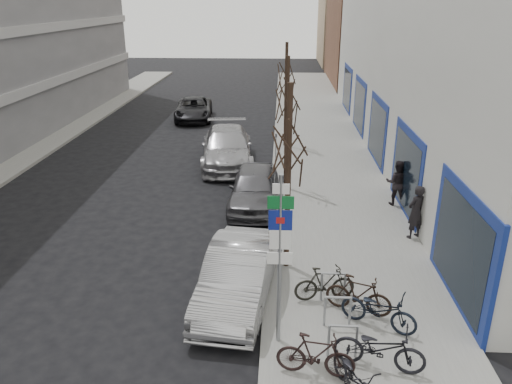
# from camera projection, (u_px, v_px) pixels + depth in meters

# --- Properties ---
(ground) EXTENTS (120.00, 120.00, 0.00)m
(ground) POSITION_uv_depth(u_px,v_px,m) (176.00, 342.00, 11.69)
(ground) COLOR black
(ground) RESTS_ON ground
(sidewalk_east) EXTENTS (5.00, 70.00, 0.15)m
(sidewalk_east) POSITION_uv_depth(u_px,v_px,m) (331.00, 190.00, 20.76)
(sidewalk_east) COLOR slate
(sidewalk_east) RESTS_ON ground
(brick_building_far) EXTENTS (12.00, 14.00, 8.00)m
(brick_building_far) POSITION_uv_depth(u_px,v_px,m) (396.00, 39.00, 46.88)
(brick_building_far) COLOR brown
(brick_building_far) RESTS_ON ground
(tan_building_far) EXTENTS (13.00, 12.00, 9.00)m
(tan_building_far) POSITION_uv_depth(u_px,v_px,m) (374.00, 26.00, 60.64)
(tan_building_far) COLOR #937A5B
(tan_building_far) RESTS_ON ground
(highway_sign_pole) EXTENTS (0.55, 0.10, 4.20)m
(highway_sign_pole) POSITION_uv_depth(u_px,v_px,m) (280.00, 251.00, 10.68)
(highway_sign_pole) COLOR gray
(highway_sign_pole) RESTS_ON ground
(bike_rack) EXTENTS (0.66, 2.26, 0.83)m
(bike_rack) POSITION_uv_depth(u_px,v_px,m) (338.00, 308.00, 11.83)
(bike_rack) COLOR gray
(bike_rack) RESTS_ON sidewalk_east
(tree_near) EXTENTS (1.80, 1.80, 5.50)m
(tree_near) POSITION_uv_depth(u_px,v_px,m) (289.00, 135.00, 13.35)
(tree_near) COLOR black
(tree_near) RESTS_ON ground
(tree_mid) EXTENTS (1.80, 1.80, 5.50)m
(tree_mid) POSITION_uv_depth(u_px,v_px,m) (287.00, 93.00, 19.40)
(tree_mid) COLOR black
(tree_mid) RESTS_ON ground
(tree_far) EXTENTS (1.80, 1.80, 5.50)m
(tree_far) POSITION_uv_depth(u_px,v_px,m) (286.00, 70.00, 25.45)
(tree_far) COLOR black
(tree_far) RESTS_ON ground
(meter_front) EXTENTS (0.10, 0.08, 1.27)m
(meter_front) POSITION_uv_depth(u_px,v_px,m) (271.00, 249.00, 14.05)
(meter_front) COLOR gray
(meter_front) RESTS_ON sidewalk_east
(meter_mid) EXTENTS (0.10, 0.08, 1.27)m
(meter_mid) POSITION_uv_depth(u_px,v_px,m) (274.00, 183.00, 19.18)
(meter_mid) COLOR gray
(meter_mid) RESTS_ON sidewalk_east
(meter_back) EXTENTS (0.10, 0.08, 1.27)m
(meter_back) POSITION_uv_depth(u_px,v_px,m) (276.00, 144.00, 24.30)
(meter_back) COLOR gray
(meter_back) RESTS_ON sidewalk_east
(bike_near_left) EXTENTS (1.06, 1.75, 1.03)m
(bike_near_left) POSITION_uv_depth(u_px,v_px,m) (354.00, 376.00, 9.70)
(bike_near_left) COLOR black
(bike_near_left) RESTS_ON sidewalk_east
(bike_near_right) EXTENTS (1.72, 0.74, 1.01)m
(bike_near_right) POSITION_uv_depth(u_px,v_px,m) (316.00, 355.00, 10.28)
(bike_near_right) COLOR black
(bike_near_right) RESTS_ON sidewalk_east
(bike_mid_curb) EXTENTS (1.90, 1.34, 1.13)m
(bike_mid_curb) POSITION_uv_depth(u_px,v_px,m) (379.00, 307.00, 11.79)
(bike_mid_curb) COLOR black
(bike_mid_curb) RESTS_ON sidewalk_east
(bike_mid_inner) EXTENTS (1.68, 0.75, 0.98)m
(bike_mid_inner) POSITION_uv_depth(u_px,v_px,m) (325.00, 283.00, 12.90)
(bike_mid_inner) COLOR black
(bike_mid_inner) RESTS_ON sidewalk_east
(bike_far_curb) EXTENTS (2.01, 1.02, 1.18)m
(bike_far_curb) POSITION_uv_depth(u_px,v_px,m) (380.00, 345.00, 10.45)
(bike_far_curb) COLOR black
(bike_far_curb) RESTS_ON sidewalk_east
(bike_far_inner) EXTENTS (1.75, 1.08, 1.02)m
(bike_far_inner) POSITION_uv_depth(u_px,v_px,m) (359.00, 294.00, 12.38)
(bike_far_inner) COLOR black
(bike_far_inner) RESTS_ON sidewalk_east
(parked_car_front) EXTENTS (2.11, 4.77, 1.52)m
(parked_car_front) POSITION_uv_depth(u_px,v_px,m) (238.00, 275.00, 13.04)
(parked_car_front) COLOR #A9AAAF
(parked_car_front) RESTS_ON ground
(parked_car_mid) EXTENTS (1.93, 4.54, 1.53)m
(parked_car_mid) POSITION_uv_depth(u_px,v_px,m) (254.00, 188.00, 19.07)
(parked_car_mid) COLOR #525156
(parked_car_mid) RESTS_ON ground
(parked_car_back) EXTENTS (2.99, 6.11, 1.71)m
(parked_car_back) POSITION_uv_depth(u_px,v_px,m) (227.00, 147.00, 24.00)
(parked_car_back) COLOR #98979B
(parked_car_back) RESTS_ON ground
(lane_car) EXTENTS (2.87, 5.27, 1.40)m
(lane_car) POSITION_uv_depth(u_px,v_px,m) (194.00, 109.00, 33.06)
(lane_car) COLOR black
(lane_car) RESTS_ON ground
(pedestrian_near) EXTENTS (0.79, 0.73, 1.81)m
(pedestrian_near) POSITION_uv_depth(u_px,v_px,m) (416.00, 212.00, 16.18)
(pedestrian_near) COLOR black
(pedestrian_near) RESTS_ON sidewalk_east
(pedestrian_far) EXTENTS (0.74, 0.59, 1.78)m
(pedestrian_far) POSITION_uv_depth(u_px,v_px,m) (397.00, 182.00, 18.83)
(pedestrian_far) COLOR black
(pedestrian_far) RESTS_ON sidewalk_east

